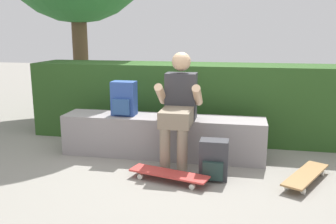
% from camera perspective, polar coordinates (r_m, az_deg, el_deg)
% --- Properties ---
extents(ground_plane, '(24.00, 24.00, 0.00)m').
position_cam_1_polar(ground_plane, '(4.14, -1.62, -7.99)').
color(ground_plane, gray).
extents(bench_main, '(2.36, 0.43, 0.48)m').
position_cam_1_polar(bench_main, '(4.31, -0.86, -3.81)').
color(bench_main, gray).
rests_on(bench_main, ground).
extents(person_skater, '(0.49, 0.62, 1.23)m').
position_cam_1_polar(person_skater, '(3.96, 1.71, 1.18)').
color(person_skater, '#333338').
rests_on(person_skater, ground).
extents(skateboard_near_person, '(0.82, 0.40, 0.09)m').
position_cam_1_polar(skateboard_near_person, '(3.64, 0.12, -9.68)').
color(skateboard_near_person, '#BC3833').
rests_on(skateboard_near_person, ground).
extents(skateboard_beside_bench, '(0.55, 0.80, 0.09)m').
position_cam_1_polar(skateboard_beside_bench, '(3.86, 20.72, -9.21)').
color(skateboard_beside_bench, olive).
rests_on(skateboard_beside_bench, ground).
extents(backpack_on_bench, '(0.28, 0.23, 0.40)m').
position_cam_1_polar(backpack_on_bench, '(4.32, -6.91, 2.04)').
color(backpack_on_bench, '#2D4C99').
rests_on(backpack_on_bench, bench_main).
extents(backpack_on_ground, '(0.28, 0.23, 0.40)m').
position_cam_1_polar(backpack_on_ground, '(3.69, 7.16, -7.48)').
color(backpack_on_ground, '#333338').
rests_on(backpack_on_ground, ground).
extents(hedge_row, '(4.40, 0.73, 1.02)m').
position_cam_1_polar(hedge_row, '(5.04, 3.84, 1.72)').
color(hedge_row, '#294D1E').
rests_on(hedge_row, ground).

